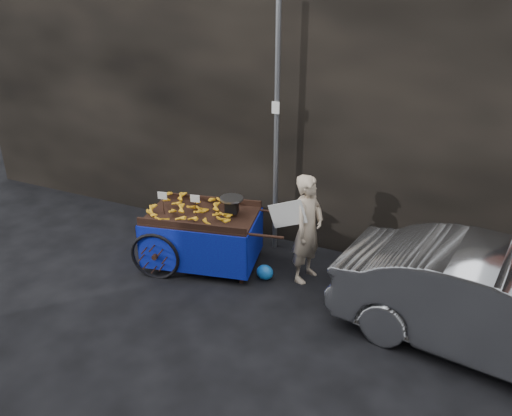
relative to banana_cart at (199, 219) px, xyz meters
The scene contains 7 objects.
ground 1.00m from the banana_cart, 27.71° to the right, with size 80.00×80.00×0.00m, color black.
building_wall 3.03m from the banana_cart, 67.63° to the left, with size 13.50×2.00×5.00m.
street_pole 1.81m from the banana_cart, 49.60° to the left, with size 0.12×0.10×4.00m.
banana_cart is the anchor object (origin of this frame).
vendor 1.70m from the banana_cart, 10.35° to the left, with size 0.78×0.67×1.67m.
plastic_bag 1.31m from the banana_cart, ahead, with size 0.27×0.21×0.24m, color blue.
parked_car 4.31m from the banana_cart, ahead, with size 1.36×3.91×1.29m, color silver.
Camera 1 is at (3.21, -5.60, 4.14)m, focal length 35.00 mm.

